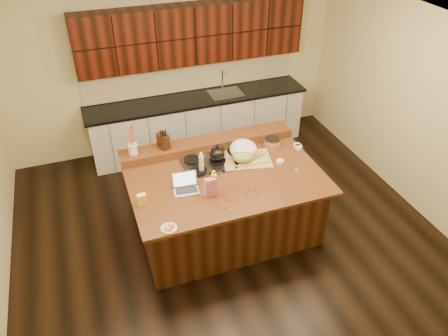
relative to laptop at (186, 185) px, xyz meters
name	(u,v)px	position (x,y,z in m)	size (l,w,h in m)	color
room	(225,146)	(0.54, 0.10, 0.37)	(5.52, 5.02, 2.72)	black
island	(225,203)	(0.54, 0.10, -0.51)	(2.40, 1.60, 0.92)	black
back_ledge	(208,143)	(0.54, 0.80, 0.00)	(2.40, 0.30, 0.12)	black
cooktop	(217,162)	(0.54, 0.40, -0.04)	(0.92, 0.52, 0.05)	gray
back_counter	(196,94)	(0.84, 2.32, 0.01)	(3.70, 0.66, 2.40)	silver
kettle	(217,154)	(0.54, 0.40, 0.08)	(0.19, 0.19, 0.18)	black
green_bowl	(243,156)	(0.84, 0.27, 0.06)	(0.27, 0.27, 0.15)	olive
laptop	(186,185)	(0.00, 0.00, 0.00)	(0.32, 0.26, 0.21)	#B7B7BC
oil_bottle	(214,184)	(0.29, -0.19, 0.08)	(0.07, 0.07, 0.27)	orange
vinegar_bottle	(201,164)	(0.28, 0.26, 0.07)	(0.06, 0.06, 0.25)	silver
wooden_tray	(244,151)	(0.90, 0.37, 0.05)	(0.70, 0.57, 0.25)	tan
ramekin_a	(280,162)	(1.30, 0.11, -0.03)	(0.10, 0.10, 0.04)	white
ramekin_b	(297,146)	(1.69, 0.39, -0.03)	(0.10, 0.10, 0.04)	white
ramekin_c	(298,147)	(1.69, 0.34, -0.03)	(0.10, 0.10, 0.04)	white
strainer_bowl	(272,143)	(1.38, 0.53, -0.01)	(0.24, 0.24, 0.09)	#996B3F
kitchen_timer	(297,168)	(1.44, -0.10, -0.02)	(0.08, 0.08, 0.07)	silver
pink_bag	(211,188)	(0.24, -0.23, 0.07)	(0.13, 0.07, 0.25)	#D16288
candy_plate	(169,228)	(-0.36, -0.60, -0.05)	(0.18, 0.18, 0.01)	white
package_box	(142,200)	(-0.54, -0.11, 0.02)	(0.10, 0.07, 0.14)	#F5CF56
utensil_crock	(133,149)	(-0.47, 0.80, 0.13)	(0.12, 0.12, 0.14)	white
knife_block	(163,141)	(-0.07, 0.80, 0.17)	(0.10, 0.17, 0.20)	black
gumdrop_0	(224,208)	(0.31, -0.49, -0.05)	(0.02, 0.02, 0.02)	red
gumdrop_1	(230,206)	(0.38, -0.48, -0.05)	(0.02, 0.02, 0.02)	#198C26
gumdrop_2	(245,192)	(0.65, -0.31, -0.05)	(0.02, 0.02, 0.02)	red
gumdrop_3	(249,190)	(0.70, -0.29, -0.05)	(0.02, 0.02, 0.02)	#198C26
gumdrop_4	(228,200)	(0.40, -0.37, -0.05)	(0.02, 0.02, 0.02)	red
gumdrop_5	(254,198)	(0.69, -0.45, -0.05)	(0.02, 0.02, 0.02)	#198C26
gumdrop_6	(257,194)	(0.76, -0.39, -0.05)	(0.02, 0.02, 0.02)	red
gumdrop_7	(230,201)	(0.41, -0.41, -0.05)	(0.02, 0.02, 0.02)	#198C26
gumdrop_8	(255,190)	(0.77, -0.30, -0.05)	(0.02, 0.02, 0.02)	red
gumdrop_9	(238,200)	(0.51, -0.41, -0.05)	(0.02, 0.02, 0.02)	#198C26
gumdrop_10	(219,204)	(0.28, -0.41, -0.05)	(0.02, 0.02, 0.02)	red
gumdrop_11	(247,195)	(0.64, -0.37, -0.05)	(0.02, 0.02, 0.02)	#198C26
gumdrop_12	(227,199)	(0.40, -0.35, -0.05)	(0.02, 0.02, 0.02)	red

